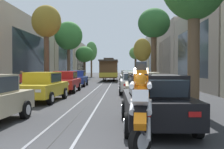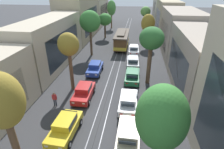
{
  "view_description": "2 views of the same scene",
  "coord_description": "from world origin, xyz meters",
  "px_view_note": "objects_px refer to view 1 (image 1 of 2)",
  "views": [
    {
      "loc": [
        1.6,
        -4.73,
        1.76
      ],
      "look_at": [
        0.64,
        26.37,
        1.08
      ],
      "focal_mm": 41.88,
      "sensor_mm": 36.0,
      "label": 1
    },
    {
      "loc": [
        3.0,
        -2.0,
        11.71
      ],
      "look_at": [
        0.0,
        19.66,
        0.88
      ],
      "focal_mm": 29.28,
      "sensor_mm": 36.0,
      "label": 2
    }
  ],
  "objects_px": {
    "parked_car_silver_fifth_right": "(129,77)",
    "street_tree_kerb_left_mid": "(69,36)",
    "parked_car_red_mid_left": "(65,81)",
    "parked_car_yellow_second_left": "(43,86)",
    "parked_car_green_fourth_right": "(132,79)",
    "parked_car_beige_second_right": "(143,87)",
    "street_tree_kerb_left_fourth": "(85,55)",
    "street_tree_kerb_right_mid": "(142,51)",
    "motorcycle_with_rider": "(141,104)",
    "street_tree_kerb_left_far": "(91,51)",
    "cable_car_trolley": "(109,69)",
    "pedestrian_on_left_pavement": "(22,81)",
    "parked_car_white_sixth_right": "(127,76)",
    "parked_car_white_mid_right": "(133,82)",
    "street_tree_kerb_left_second": "(46,24)",
    "street_tree_kerb_right_fourth": "(136,54)",
    "street_tree_kerb_right_second": "(154,25)",
    "parked_car_blue_fourth_left": "(77,78)",
    "parked_car_black_near_right": "(155,101)"
  },
  "relations": [
    {
      "from": "parked_car_beige_second_right",
      "to": "street_tree_kerb_left_fourth",
      "type": "bearing_deg",
      "value": 103.09
    },
    {
      "from": "parked_car_beige_second_right",
      "to": "parked_car_green_fourth_right",
      "type": "xyz_separation_m",
      "value": [
        -0.09,
        10.76,
        0.0
      ]
    },
    {
      "from": "parked_car_yellow_second_left",
      "to": "parked_car_silver_fifth_right",
      "type": "bearing_deg",
      "value": 71.34
    },
    {
      "from": "parked_car_red_mid_left",
      "to": "parked_car_silver_fifth_right",
      "type": "height_order",
      "value": "same"
    },
    {
      "from": "street_tree_kerb_left_second",
      "to": "pedestrian_on_left_pavement",
      "type": "relative_size",
      "value": 4.33
    },
    {
      "from": "parked_car_red_mid_left",
      "to": "street_tree_kerb_right_fourth",
      "type": "xyz_separation_m",
      "value": [
        7.46,
        35.44,
        4.17
      ]
    },
    {
      "from": "parked_car_yellow_second_left",
      "to": "street_tree_kerb_left_second",
      "type": "xyz_separation_m",
      "value": [
        -1.9,
        7.5,
        4.7
      ]
    },
    {
      "from": "parked_car_blue_fourth_left",
      "to": "parked_car_silver_fifth_right",
      "type": "height_order",
      "value": "same"
    },
    {
      "from": "street_tree_kerb_left_second",
      "to": "parked_car_beige_second_right",
      "type": "bearing_deg",
      "value": -46.49
    },
    {
      "from": "parked_car_silver_fifth_right",
      "to": "street_tree_kerb_left_mid",
      "type": "xyz_separation_m",
      "value": [
        -7.68,
        4.23,
        5.18
      ]
    },
    {
      "from": "street_tree_kerb_left_far",
      "to": "motorcycle_with_rider",
      "type": "height_order",
      "value": "street_tree_kerb_left_far"
    },
    {
      "from": "parked_car_yellow_second_left",
      "to": "cable_car_trolley",
      "type": "distance_m",
      "value": 24.72
    },
    {
      "from": "parked_car_white_mid_right",
      "to": "street_tree_kerb_left_second",
      "type": "distance_m",
      "value": 8.98
    },
    {
      "from": "parked_car_silver_fifth_right",
      "to": "motorcycle_with_rider",
      "type": "distance_m",
      "value": 23.92
    },
    {
      "from": "parked_car_green_fourth_right",
      "to": "street_tree_kerb_left_far",
      "type": "distance_m",
      "value": 33.81
    },
    {
      "from": "parked_car_red_mid_left",
      "to": "street_tree_kerb_left_second",
      "type": "relative_size",
      "value": 0.62
    },
    {
      "from": "motorcycle_with_rider",
      "to": "parked_car_blue_fourth_left",
      "type": "bearing_deg",
      "value": 103.05
    },
    {
      "from": "street_tree_kerb_right_fourth",
      "to": "pedestrian_on_left_pavement",
      "type": "bearing_deg",
      "value": -105.11
    },
    {
      "from": "parked_car_yellow_second_left",
      "to": "street_tree_kerb_left_second",
      "type": "height_order",
      "value": "street_tree_kerb_left_second"
    },
    {
      "from": "street_tree_kerb_left_second",
      "to": "street_tree_kerb_right_second",
      "type": "distance_m",
      "value": 9.67
    },
    {
      "from": "parked_car_beige_second_right",
      "to": "street_tree_kerb_right_fourth",
      "type": "distance_m",
      "value": 41.63
    },
    {
      "from": "cable_car_trolley",
      "to": "street_tree_kerb_right_mid",
      "type": "bearing_deg",
      "value": 22.1
    },
    {
      "from": "street_tree_kerb_left_mid",
      "to": "cable_car_trolley",
      "type": "bearing_deg",
      "value": 43.92
    },
    {
      "from": "street_tree_kerb_left_far",
      "to": "cable_car_trolley",
      "type": "xyz_separation_m",
      "value": [
        4.71,
        -18.62,
        -3.92
      ]
    },
    {
      "from": "parked_car_red_mid_left",
      "to": "parked_car_beige_second_right",
      "type": "distance_m",
      "value": 8.0
    },
    {
      "from": "street_tree_kerb_left_fourth",
      "to": "street_tree_kerb_right_mid",
      "type": "distance_m",
      "value": 11.08
    },
    {
      "from": "parked_car_white_mid_right",
      "to": "parked_car_white_sixth_right",
      "type": "height_order",
      "value": "same"
    },
    {
      "from": "street_tree_kerb_left_far",
      "to": "cable_car_trolley",
      "type": "height_order",
      "value": "street_tree_kerb_left_far"
    },
    {
      "from": "street_tree_kerb_left_second",
      "to": "street_tree_kerb_left_far",
      "type": "height_order",
      "value": "street_tree_kerb_left_far"
    },
    {
      "from": "street_tree_kerb_left_far",
      "to": "pedestrian_on_left_pavement",
      "type": "height_order",
      "value": "street_tree_kerb_left_far"
    },
    {
      "from": "street_tree_kerb_left_mid",
      "to": "street_tree_kerb_left_far",
      "type": "xyz_separation_m",
      "value": [
        0.37,
        23.51,
        -0.4
      ]
    },
    {
      "from": "street_tree_kerb_right_mid",
      "to": "street_tree_kerb_left_second",
      "type": "bearing_deg",
      "value": -116.56
    },
    {
      "from": "parked_car_silver_fifth_right",
      "to": "street_tree_kerb_left_mid",
      "type": "distance_m",
      "value": 10.19
    },
    {
      "from": "street_tree_kerb_right_second",
      "to": "street_tree_kerb_left_mid",
      "type": "bearing_deg",
      "value": 136.29
    },
    {
      "from": "street_tree_kerb_right_second",
      "to": "street_tree_kerb_right_mid",
      "type": "height_order",
      "value": "street_tree_kerb_right_second"
    },
    {
      "from": "parked_car_silver_fifth_right",
      "to": "pedestrian_on_left_pavement",
      "type": "height_order",
      "value": "pedestrian_on_left_pavement"
    },
    {
      "from": "parked_car_silver_fifth_right",
      "to": "parked_car_white_sixth_right",
      "type": "xyz_separation_m",
      "value": [
        -0.06,
        6.07,
        0.0
      ]
    },
    {
      "from": "motorcycle_with_rider",
      "to": "street_tree_kerb_left_far",
      "type": "bearing_deg",
      "value": 97.45
    },
    {
      "from": "parked_car_black_near_right",
      "to": "street_tree_kerb_right_mid",
      "type": "height_order",
      "value": "street_tree_kerb_right_mid"
    },
    {
      "from": "parked_car_silver_fifth_right",
      "to": "cable_car_trolley",
      "type": "xyz_separation_m",
      "value": [
        -2.6,
        9.12,
        0.86
      ]
    },
    {
      "from": "motorcycle_with_rider",
      "to": "parked_car_yellow_second_left",
      "type": "bearing_deg",
      "value": 118.89
    },
    {
      "from": "parked_car_white_sixth_right",
      "to": "cable_car_trolley",
      "type": "bearing_deg",
      "value": 129.9
    },
    {
      "from": "parked_car_silver_fifth_right",
      "to": "street_tree_kerb_left_mid",
      "type": "relative_size",
      "value": 0.56
    },
    {
      "from": "street_tree_kerb_left_far",
      "to": "pedestrian_on_left_pavement",
      "type": "relative_size",
      "value": 4.77
    },
    {
      "from": "parked_car_white_mid_right",
      "to": "street_tree_kerb_right_mid",
      "type": "bearing_deg",
      "value": 83.51
    },
    {
      "from": "parked_car_beige_second_right",
      "to": "street_tree_kerb_right_fourth",
      "type": "xyz_separation_m",
      "value": [
        2.09,
        41.37,
        4.17
      ]
    },
    {
      "from": "parked_car_beige_second_right",
      "to": "parked_car_green_fourth_right",
      "type": "relative_size",
      "value": 1.0
    },
    {
      "from": "parked_car_yellow_second_left",
      "to": "parked_car_green_fourth_right",
      "type": "xyz_separation_m",
      "value": [
        5.32,
        10.55,
        0.0
      ]
    },
    {
      "from": "parked_car_green_fourth_right",
      "to": "street_tree_kerb_left_fourth",
      "type": "relative_size",
      "value": 0.76
    },
    {
      "from": "street_tree_kerb_left_far",
      "to": "street_tree_kerb_right_mid",
      "type": "xyz_separation_m",
      "value": [
        9.75,
        -16.58,
        -0.98
      ]
    }
  ]
}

